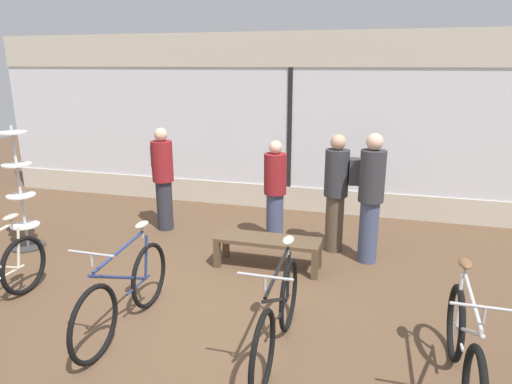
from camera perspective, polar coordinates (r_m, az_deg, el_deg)
The scene contains 11 objects.
ground_plane at distance 5.23m, azimuth -5.00°, elevation -14.85°, with size 24.00×24.00×0.00m, color brown.
shop_back_wall at distance 8.33m, azimuth 4.27°, elevation 8.67°, with size 12.00×0.08×3.20m.
bicycle_left at distance 4.94m, azimuth -16.06°, elevation -12.09°, with size 0.46×1.77×1.05m.
bicycle_right at distance 4.36m, azimuth 2.72°, elevation -15.36°, with size 0.46×1.78×1.05m.
bicycle_far_right at distance 4.33m, azimuth 24.57°, elevation -17.51°, with size 0.46×1.69×1.04m.
accessory_rack at distance 7.48m, azimuth -27.25°, elevation -0.84°, with size 0.48×0.48×1.83m.
display_bench at distance 6.13m, azimuth 1.50°, elevation -6.44°, with size 1.40×0.44×0.42m.
customer_near_rack at distance 6.31m, azimuth 14.17°, elevation -0.46°, with size 0.36×0.36×1.79m.
customer_by_window at distance 7.55m, azimuth -11.58°, elevation 2.03°, with size 0.53×0.55×1.69m.
customer_mid_floor at distance 6.88m, azimuth 2.40°, elevation 0.26°, with size 0.47×0.47×1.57m.
customer_near_bench at distance 6.60m, azimuth 10.12°, elevation 0.30°, with size 0.51×0.37×1.72m.
Camera 1 is at (1.64, -4.20, 2.66)m, focal length 32.00 mm.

